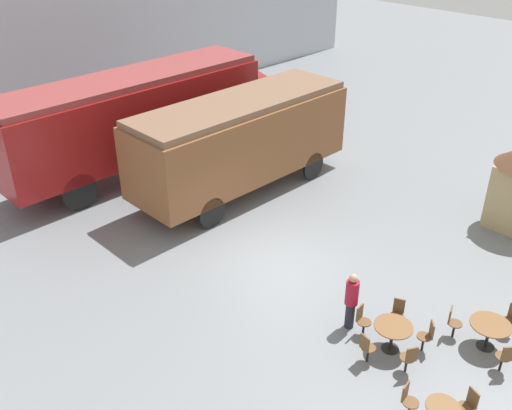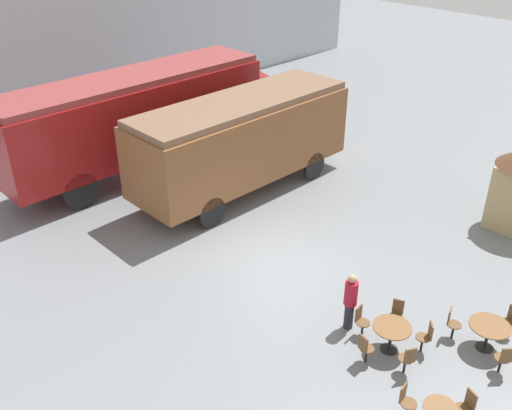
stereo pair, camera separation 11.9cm
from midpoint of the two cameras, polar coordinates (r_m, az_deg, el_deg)
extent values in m
plane|color=gray|center=(17.46, 2.01, -5.78)|extent=(80.00, 80.00, 0.00)
cube|color=#B2B7C1|center=(27.86, -22.46, 15.77)|extent=(44.00, 0.15, 9.00)
cube|color=maroon|center=(22.69, -12.28, 8.62)|extent=(10.87, 2.62, 2.77)
cone|color=maroon|center=(26.45, -0.40, 12.25)|extent=(2.00, 2.49, 2.49)
cube|color=brown|center=(22.22, -12.69, 12.25)|extent=(10.65, 2.41, 0.24)
cylinder|color=black|center=(24.12, -3.75, 6.42)|extent=(1.36, 0.12, 1.36)
cylinder|color=black|center=(25.93, -7.43, 7.92)|extent=(1.36, 0.12, 1.36)
cylinder|color=black|center=(20.88, -17.33, 1.26)|extent=(1.36, 0.12, 1.36)
cylinder|color=black|center=(22.95, -20.36, 3.32)|extent=(1.36, 0.12, 1.36)
cube|color=brown|center=(20.76, -1.68, 6.51)|extent=(8.63, 2.72, 2.58)
cube|color=brown|center=(20.25, -1.73, 10.19)|extent=(8.45, 2.50, 0.24)
cylinder|color=black|center=(22.25, 5.57, 3.92)|extent=(1.08, 0.12, 1.08)
cylinder|color=black|center=(23.84, 0.80, 5.85)|extent=(1.08, 0.12, 1.08)
cylinder|color=black|center=(19.00, -4.64, -0.77)|extent=(1.08, 0.12, 1.08)
cylinder|color=black|center=(20.83, -9.29, 1.80)|extent=(1.08, 0.12, 1.08)
cylinder|color=black|center=(14.94, 13.03, -13.80)|extent=(0.44, 0.44, 0.02)
cylinder|color=black|center=(14.70, 13.19, -12.79)|extent=(0.08, 0.08, 0.69)
cylinder|color=brown|center=(14.47, 13.35, -11.73)|extent=(0.95, 0.95, 0.03)
cylinder|color=black|center=(15.69, 21.73, -12.97)|extent=(0.44, 0.44, 0.02)
cylinder|color=black|center=(15.48, 21.97, -12.01)|extent=(0.08, 0.08, 0.67)
cylinder|color=brown|center=(15.26, 22.22, -11.01)|extent=(1.00, 1.00, 0.03)
cylinder|color=brown|center=(12.89, 17.92, -18.64)|extent=(0.70, 0.70, 0.03)
cylinder|color=black|center=(15.39, 13.61, -11.37)|extent=(0.06, 0.06, 0.42)
cylinder|color=brown|center=(15.25, 13.71, -10.73)|extent=(0.36, 0.36, 0.03)
cube|color=brown|center=(15.23, 13.90, -9.73)|extent=(0.16, 0.28, 0.42)
cylinder|color=black|center=(15.04, 10.46, -12.09)|extent=(0.06, 0.06, 0.42)
cylinder|color=brown|center=(14.89, 10.54, -11.44)|extent=(0.36, 0.36, 0.03)
cube|color=brown|center=(14.80, 10.10, -10.55)|extent=(0.29, 0.07, 0.42)
cylinder|color=black|center=(14.37, 10.85, -14.49)|extent=(0.06, 0.06, 0.42)
cylinder|color=brown|center=(14.22, 10.94, -13.83)|extent=(0.36, 0.36, 0.03)
cube|color=brown|center=(13.99, 10.55, -13.41)|extent=(0.10, 0.29, 0.42)
cylinder|color=black|center=(14.33, 14.54, -15.20)|extent=(0.06, 0.06, 0.42)
cylinder|color=brown|center=(14.17, 14.65, -14.55)|extent=(0.36, 0.36, 0.03)
cube|color=brown|center=(13.93, 15.07, -14.28)|extent=(0.27, 0.18, 0.42)
cylinder|color=black|center=(14.97, 16.12, -13.17)|extent=(0.06, 0.06, 0.42)
cylinder|color=brown|center=(14.82, 16.24, -12.53)|extent=(0.36, 0.36, 0.03)
cube|color=brown|center=(14.71, 16.95, -11.85)|extent=(0.24, 0.22, 0.42)
cylinder|color=black|center=(16.12, 23.58, -11.19)|extent=(0.06, 0.06, 0.42)
cylinder|color=brown|center=(15.99, 23.74, -10.58)|extent=(0.36, 0.36, 0.03)
cylinder|color=black|center=(15.57, 18.93, -11.77)|extent=(0.06, 0.06, 0.42)
cylinder|color=brown|center=(15.43, 19.07, -11.14)|extent=(0.36, 0.36, 0.03)
cube|color=brown|center=(15.29, 18.64, -10.36)|extent=(0.29, 0.13, 0.42)
cylinder|color=black|center=(15.05, 23.08, -14.38)|extent=(0.06, 0.06, 0.42)
cylinder|color=brown|center=(14.91, 23.25, -13.75)|extent=(0.36, 0.36, 0.03)
cube|color=brown|center=(14.66, 23.68, -13.49)|extent=(0.24, 0.22, 0.42)
cylinder|color=black|center=(13.40, 14.82, -19.19)|extent=(0.06, 0.06, 0.42)
cylinder|color=brown|center=(13.23, 14.95, -18.54)|extent=(0.36, 0.36, 0.03)
cube|color=brown|center=(13.10, 14.44, -17.63)|extent=(0.29, 0.08, 0.42)
cylinder|color=brown|center=(13.47, 19.95, -18.50)|extent=(0.36, 0.36, 0.03)
cube|color=brown|center=(13.39, 20.63, -17.59)|extent=(0.14, 0.28, 0.42)
cylinder|color=#262633|center=(15.13, 9.13, -10.80)|extent=(0.24, 0.24, 0.77)
cylinder|color=#B2192D|center=(14.68, 9.35, -8.64)|extent=(0.34, 0.34, 0.68)
sphere|color=tan|center=(14.41, 9.50, -7.23)|extent=(0.22, 0.22, 0.22)
camera|label=1|loc=(0.06, -90.20, -0.11)|focal=40.00mm
camera|label=2|loc=(0.06, 89.80, 0.11)|focal=40.00mm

